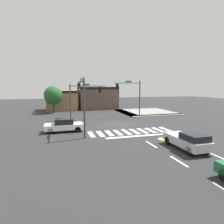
% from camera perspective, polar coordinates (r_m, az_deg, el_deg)
% --- Properties ---
extents(ground_plane, '(120.00, 120.00, 0.00)m').
position_cam_1_polar(ground_plane, '(26.04, 1.85, -3.63)').
color(ground_plane, '#2B2B2D').
extents(crosswalk_near, '(9.46, 2.57, 0.01)m').
position_cam_1_polar(crosswalk_near, '(21.90, 5.49, -5.82)').
color(crosswalk_near, silver).
rests_on(crosswalk_near, ground_plane).
extents(lane_markings, '(6.80, 24.25, 0.01)m').
position_cam_1_polar(lane_markings, '(15.46, 20.84, -12.06)').
color(lane_markings, white).
rests_on(lane_markings, ground_plane).
extents(bike_detector_marking, '(1.08, 1.08, 0.01)m').
position_cam_1_polar(bike_detector_marking, '(19.48, 15.04, -7.76)').
color(bike_detector_marking, yellow).
rests_on(bike_detector_marking, ground_plane).
extents(curb_corner_northeast, '(10.00, 10.60, 0.15)m').
position_cam_1_polar(curb_corner_northeast, '(37.81, 9.74, -0.09)').
color(curb_corner_northeast, gray).
rests_on(curb_corner_northeast, ground_plane).
extents(storefront_row, '(15.38, 6.75, 4.95)m').
position_cam_1_polar(storefront_row, '(43.92, -7.63, 4.02)').
color(storefront_row, '#93704C').
rests_on(storefront_row, ground_plane).
extents(traffic_signal_southwest, '(0.32, 4.68, 5.92)m').
position_cam_1_polar(traffic_signal_southwest, '(20.40, -8.96, 4.84)').
color(traffic_signal_southwest, '#383A3D').
rests_on(traffic_signal_southwest, ground_plane).
extents(traffic_signal_northwest, '(5.46, 0.32, 5.47)m').
position_cam_1_polar(traffic_signal_northwest, '(29.81, -8.33, 5.19)').
color(traffic_signal_northwest, '#383A3D').
rests_on(traffic_signal_northwest, ground_plane).
extents(traffic_signal_northeast, '(4.53, 0.32, 6.02)m').
position_cam_1_polar(traffic_signal_northeast, '(31.87, 5.47, 5.92)').
color(traffic_signal_northeast, '#383A3D').
rests_on(traffic_signal_northeast, ground_plane).
extents(car_silver, '(1.73, 4.23, 1.48)m').
position_cam_1_polar(car_silver, '(16.78, 21.54, -7.86)').
color(car_silver, '#B7BABF').
rests_on(car_silver, ground_plane).
extents(car_white, '(4.24, 1.94, 1.48)m').
position_cam_1_polar(car_white, '(22.40, -14.05, -3.78)').
color(car_white, white).
rests_on(car_white, ground_plane).
extents(roadside_tree, '(3.47, 3.47, 5.13)m').
position_cam_1_polar(roadside_tree, '(38.34, -17.04, 4.75)').
color(roadside_tree, '#4C3823').
rests_on(roadside_tree, ground_plane).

